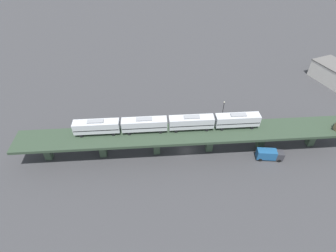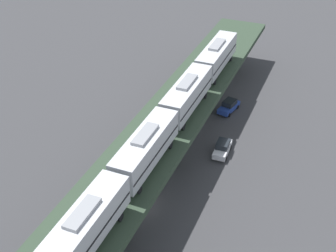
{
  "view_description": "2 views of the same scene",
  "coord_description": "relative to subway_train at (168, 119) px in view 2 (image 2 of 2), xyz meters",
  "views": [
    {
      "loc": [
        49.74,
        -17.27,
        54.78
      ],
      "look_at": [
        -2.21,
        -4.89,
        8.52
      ],
      "focal_mm": 28.0,
      "sensor_mm": 36.0,
      "label": 1
    },
    {
      "loc": [
        -12.68,
        40.08,
        38.89
      ],
      "look_at": [
        -2.21,
        -4.89,
        8.52
      ],
      "focal_mm": 50.0,
      "sensor_mm": 36.0,
      "label": 2
    }
  ],
  "objects": [
    {
      "name": "street_car_blue",
      "position": [
        -5.47,
        -19.02,
        -8.62
      ],
      "size": [
        3.26,
        4.75,
        1.89
      ],
      "color": "#233D93",
      "rests_on": "ground"
    },
    {
      "name": "ground_plane",
      "position": [
        2.21,
        4.89,
        -9.56
      ],
      "size": [
        400.0,
        400.0,
        0.0
      ],
      "primitive_type": "plane",
      "color": "#38383A"
    },
    {
      "name": "subway_train",
      "position": [
        0.0,
        0.0,
        0.0
      ],
      "size": [
        10.77,
        49.6,
        4.45
      ],
      "color": "silver",
      "rests_on": "elevated_viaduct"
    },
    {
      "name": "elevated_viaduct",
      "position": [
        2.19,
        4.73,
        -3.51
      ],
      "size": [
        23.07,
        92.15,
        7.02
      ],
      "color": "#2C3D2C",
      "rests_on": "ground"
    },
    {
      "name": "street_car_white",
      "position": [
        -5.96,
        -7.57,
        -8.62
      ],
      "size": [
        2.34,
        4.58,
        1.89
      ],
      "color": "silver",
      "rests_on": "ground"
    }
  ]
}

